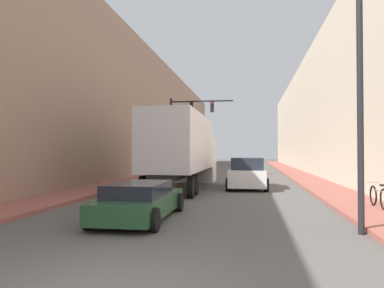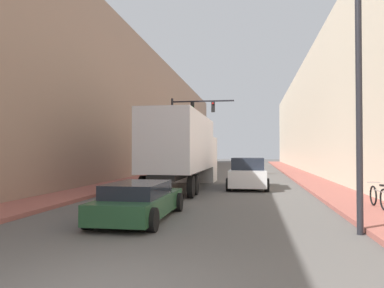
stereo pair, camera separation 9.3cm
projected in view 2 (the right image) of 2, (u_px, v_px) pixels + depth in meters
sidewalk_right at (297, 174)px, 33.96m from camera, size 2.24×80.00×0.15m
sidewalk_left at (166, 173)px, 35.95m from camera, size 2.24×80.00×0.15m
building_right at (345, 112)px, 33.40m from camera, size 6.00×80.00×11.31m
building_left at (125, 113)px, 36.74m from camera, size 6.00×80.00×11.84m
semi_truck at (185, 149)px, 21.70m from camera, size 2.54×11.87×4.07m
sedan_car at (139, 201)px, 11.56m from camera, size 2.00×4.74×1.15m
suv_car at (248, 174)px, 21.41m from camera, size 2.23×4.96×1.75m
traffic_signal_gantry at (186, 123)px, 32.58m from camera, size 5.52×0.35×6.76m
street_lamp at (359, 51)px, 9.52m from camera, size 0.44×0.44×7.33m
parked_bicycle at (378, 197)px, 12.95m from camera, size 0.44×1.83×0.86m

